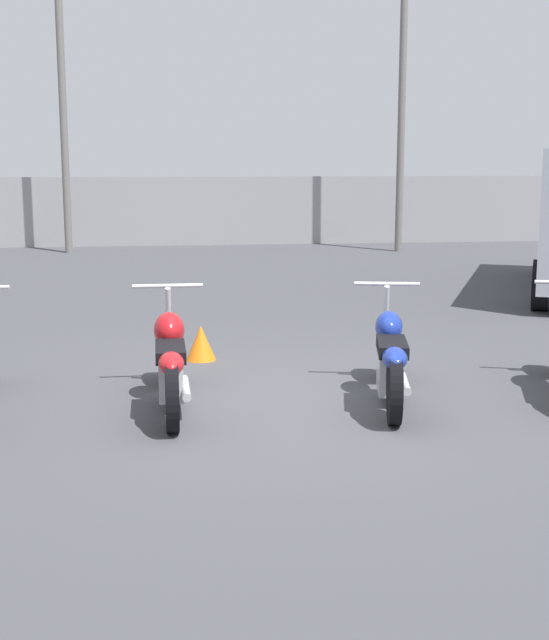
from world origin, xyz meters
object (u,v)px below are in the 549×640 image
at_px(light_pole_left, 404,16).
at_px(light_pole_right, 60,46).
at_px(motorcycle_slot_1, 170,361).
at_px(traffic_cone_far, 201,343).
at_px(motorcycle_slot_2, 390,358).

bearing_deg(light_pole_left, light_pole_right, 175.11).
relative_size(motorcycle_slot_1, traffic_cone_far, 5.67).
height_order(light_pole_right, motorcycle_slot_1, light_pole_right).
distance_m(light_pole_right, motorcycle_slot_2, 13.64).
distance_m(motorcycle_slot_1, traffic_cone_far, 1.78).
xyz_separation_m(light_pole_right, traffic_cone_far, (2.42, -10.64, -4.16)).
height_order(motorcycle_slot_2, traffic_cone_far, motorcycle_slot_2).
bearing_deg(light_pole_right, motorcycle_slot_1, -80.40).
height_order(motorcycle_slot_1, motorcycle_slot_2, motorcycle_slot_1).
bearing_deg(light_pole_right, traffic_cone_far, -77.19).
bearing_deg(traffic_cone_far, motorcycle_slot_2, -49.20).
distance_m(light_pole_left, motorcycle_slot_1, 13.61).
relative_size(light_pole_right, traffic_cone_far, 20.15).
xyz_separation_m(light_pole_left, traffic_cone_far, (-4.77, -10.03, -4.78)).
height_order(light_pole_left, traffic_cone_far, light_pole_left).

